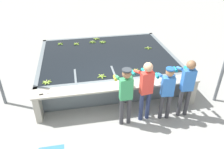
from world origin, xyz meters
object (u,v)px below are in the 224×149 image
banana_bunch_floating_5 (103,42)px  banana_bunch_floating_4 (136,71)px  banana_bunch_floating_2 (76,44)px  banana_bunch_floating_1 (148,48)px  banana_bunch_floating_3 (60,44)px  worker_0 (126,92)px  banana_bunch_floating_6 (96,39)px  banana_bunch_floating_7 (93,42)px  banana_bunch_floating_8 (47,82)px  worker_1 (146,86)px  banana_bunch_floating_0 (102,76)px  worker_3 (187,83)px  knife_0 (44,94)px  worker_2 (167,89)px

banana_bunch_floating_5 → banana_bunch_floating_4: bearing=-75.4°
banana_bunch_floating_2 → banana_bunch_floating_5: size_ratio=0.82×
banana_bunch_floating_1 → banana_bunch_floating_5: size_ratio=1.00×
banana_bunch_floating_1 → banana_bunch_floating_3: 3.40m
worker_0 → banana_bunch_floating_6: (-0.21, 4.13, -0.17)m
banana_bunch_floating_4 → banana_bunch_floating_7: (-1.05, 2.57, 0.00)m
worker_0 → banana_bunch_floating_8: worker_0 is taller
worker_0 → banana_bunch_floating_1: size_ratio=5.92×
banana_bunch_floating_4 → banana_bunch_floating_2: bearing=124.2°
banana_bunch_floating_2 → banana_bunch_floating_5: same height
banana_bunch_floating_6 → banana_bunch_floating_8: 3.52m
banana_bunch_floating_5 → worker_1: bearing=-81.4°
banana_bunch_floating_7 → banana_bunch_floating_8: same height
banana_bunch_floating_0 → banana_bunch_floating_3: (-1.23, 2.73, 0.00)m
banana_bunch_floating_3 → banana_bunch_floating_1: bearing=-17.5°
worker_3 → banana_bunch_floating_8: bearing=163.7°
knife_0 → worker_3: bearing=-7.9°
banana_bunch_floating_1 → banana_bunch_floating_7: 2.21m
banana_bunch_floating_3 → banana_bunch_floating_7: (1.26, -0.04, -0.00)m
knife_0 → worker_0: bearing=-14.9°
worker_3 → banana_bunch_floating_1: worker_3 is taller
worker_1 → worker_3: worker_1 is taller
banana_bunch_floating_7 → knife_0: size_ratio=0.79×
worker_2 → banana_bunch_floating_1: 2.87m
banana_bunch_floating_4 → banana_bunch_floating_5: 2.58m
worker_2 → banana_bunch_floating_8: worker_2 is taller
worker_2 → banana_bunch_floating_2: worker_2 is taller
worker_2 → knife_0: worker_2 is taller
banana_bunch_floating_1 → banana_bunch_floating_6: 2.21m
banana_bunch_floating_3 → knife_0: (-0.37, -3.32, -0.01)m
worker_0 → banana_bunch_floating_8: (-2.00, 1.10, -0.17)m
worker_2 → banana_bunch_floating_5: (-1.11, 3.74, -0.10)m
banana_bunch_floating_4 → banana_bunch_floating_8: (-2.64, -0.16, 0.00)m
banana_bunch_floating_2 → banana_bunch_floating_3: size_ratio=1.01×
worker_3 → banana_bunch_floating_3: 5.07m
worker_1 → banana_bunch_floating_8: (-2.55, 1.02, -0.21)m
worker_3 → banana_bunch_floating_7: (-2.06, 3.79, -0.20)m
banana_bunch_floating_5 → banana_bunch_floating_6: same height
banana_bunch_floating_0 → banana_bunch_floating_7: 2.70m
banana_bunch_floating_3 → banana_bunch_floating_6: (1.46, 0.27, 0.00)m
banana_bunch_floating_7 → banana_bunch_floating_6: bearing=57.4°
knife_0 → banana_bunch_floating_1: bearing=32.4°
banana_bunch_floating_0 → banana_bunch_floating_8: same height
worker_0 → banana_bunch_floating_6: 4.14m
banana_bunch_floating_3 → banana_bunch_floating_7: 1.26m
banana_bunch_floating_6 → banana_bunch_floating_4: bearing=-73.5°
banana_bunch_floating_8 → knife_0: banana_bunch_floating_8 is taller
banana_bunch_floating_0 → worker_1: bearing=-47.0°
worker_2 → knife_0: size_ratio=4.51×
banana_bunch_floating_8 → banana_bunch_floating_0: bearing=1.0°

